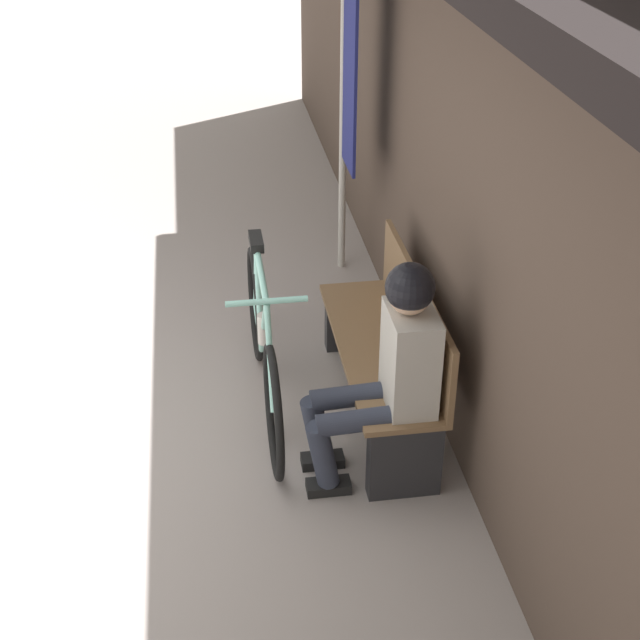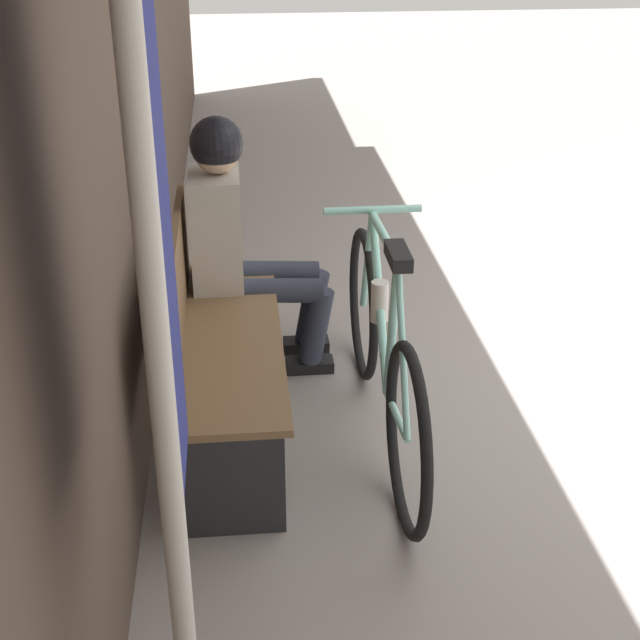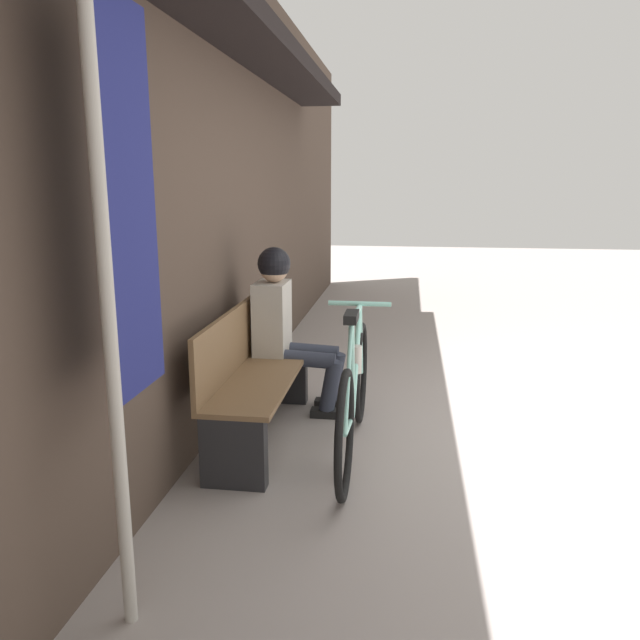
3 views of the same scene
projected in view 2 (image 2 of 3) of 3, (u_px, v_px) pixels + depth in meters
The scene contains 5 objects.
storefront_wall at pixel (108, 4), 3.20m from camera, with size 12.00×0.56×3.20m.
park_bench_near at pixel (216, 345), 3.60m from camera, with size 1.44×0.42×0.83m.
bicycle at pixel (382, 354), 3.52m from camera, with size 1.77×0.40×0.93m.
person_seated at pixel (238, 230), 3.93m from camera, with size 0.34×0.62×1.18m.
banner_pole at pixel (159, 270), 1.71m from camera, with size 0.45×0.05×2.24m.
Camera 2 is at (-3.43, 2.14, 2.09)m, focal length 50.00 mm.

